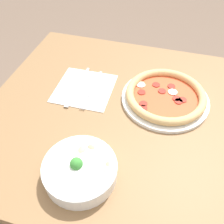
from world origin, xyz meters
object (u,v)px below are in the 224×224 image
pizza (165,96)px  bowl (80,169)px  fork (93,89)px  knife (79,85)px

pizza → bowl: size_ratio=1.53×
pizza → fork: bearing=3.4°
fork → knife: same height
knife → pizza: bearing=91.9°
fork → knife: (0.05, -0.01, -0.00)m
bowl → fork: bowl is taller
bowl → knife: (0.13, -0.33, -0.02)m
pizza → knife: pizza is taller
bowl → knife: size_ratio=0.88×
bowl → pizza: bearing=-116.8°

